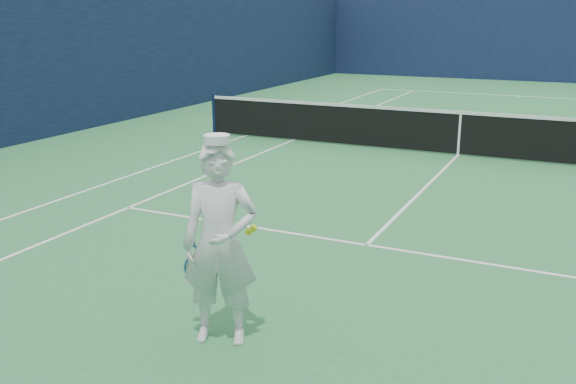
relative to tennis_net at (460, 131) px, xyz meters
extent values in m
plane|color=#2C7540|center=(0.00, 0.00, -0.55)|extent=(80.00, 80.00, 0.00)
cube|color=white|center=(0.00, 11.88, -0.55)|extent=(11.03, 0.06, 0.01)
cube|color=white|center=(-5.49, 0.00, -0.55)|extent=(0.06, 23.83, 0.01)
cube|color=white|center=(-4.12, 0.00, -0.55)|extent=(0.06, 23.77, 0.01)
cube|color=white|center=(0.00, 6.40, -0.55)|extent=(8.23, 0.06, 0.01)
cube|color=white|center=(0.00, -6.40, -0.55)|extent=(8.23, 0.06, 0.01)
cube|color=white|center=(0.00, 0.00, -0.55)|extent=(0.06, 12.80, 0.01)
cube|color=white|center=(0.00, 11.73, -0.55)|extent=(0.06, 0.30, 0.01)
cube|color=#101A3C|center=(0.00, 18.00, 1.45)|extent=(20.12, 0.12, 4.00)
cube|color=#101C3D|center=(-10.00, 0.00, 1.45)|extent=(0.12, 36.12, 4.00)
cylinder|color=#141E4C|center=(-6.40, 0.00, -0.02)|extent=(0.09, 0.09, 1.07)
cube|color=black|center=(0.00, 0.00, -0.05)|extent=(12.79, 0.02, 0.92)
cube|color=white|center=(0.00, 0.00, 0.42)|extent=(12.79, 0.04, 0.07)
cube|color=white|center=(0.00, 0.00, -0.08)|extent=(0.05, 0.03, 0.94)
imported|color=white|center=(-0.44, -9.52, 0.43)|extent=(0.84, 0.70, 1.98)
cylinder|color=white|center=(-0.44, -9.52, 1.44)|extent=(0.24, 0.24, 0.08)
cube|color=white|center=(-0.48, -9.40, 1.41)|extent=(0.20, 0.16, 0.02)
cylinder|color=navy|center=(-0.73, -9.54, 0.47)|extent=(0.06, 0.10, 0.22)
cube|color=#1B5495|center=(-0.73, -9.49, 0.29)|extent=(0.03, 0.03, 0.14)
torus|color=#1B5495|center=(-0.77, -9.43, 0.09)|extent=(0.31, 0.20, 0.29)
cube|color=beige|center=(-0.77, -9.43, 0.09)|extent=(0.21, 0.08, 0.30)
sphere|color=yellow|center=(-0.23, -9.33, 0.53)|extent=(0.07, 0.07, 0.07)
sphere|color=yellow|center=(-0.19, -9.30, 0.56)|extent=(0.07, 0.07, 0.07)
camera|label=1|loc=(2.58, -14.39, 2.54)|focal=40.00mm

